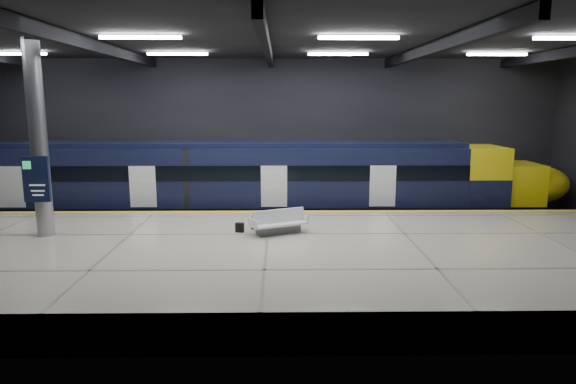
{
  "coord_description": "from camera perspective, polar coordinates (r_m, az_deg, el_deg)",
  "views": [
    {
      "loc": [
        0.48,
        -19.1,
        5.9
      ],
      "look_at": [
        0.78,
        1.5,
        2.2
      ],
      "focal_mm": 32.0,
      "sensor_mm": 36.0,
      "label": 1
    }
  ],
  "objects": [
    {
      "name": "platform",
      "position": [
        17.45,
        -2.38,
        -7.69
      ],
      "size": [
        30.0,
        11.0,
        1.1
      ],
      "primitive_type": "cube",
      "color": "beige",
      "rests_on": "ground"
    },
    {
      "name": "bench",
      "position": [
        18.69,
        -1.07,
        -3.69
      ],
      "size": [
        2.22,
        1.61,
        0.91
      ],
      "rotation": [
        0.0,
        0.0,
        0.42
      ],
      "color": "#595B60",
      "rests_on": "platform"
    },
    {
      "name": "rails",
      "position": [
        25.28,
        -1.9,
        -3.13
      ],
      "size": [
        30.0,
        1.52,
        0.16
      ],
      "color": "gray",
      "rests_on": "ground"
    },
    {
      "name": "ground",
      "position": [
        19.99,
        -2.18,
        -6.99
      ],
      "size": [
        30.0,
        30.0,
        0.0
      ],
      "primitive_type": "plane",
      "color": "black",
      "rests_on": "ground"
    },
    {
      "name": "room_shell",
      "position": [
        19.11,
        -2.3,
        9.63
      ],
      "size": [
        30.1,
        16.1,
        8.05
      ],
      "color": "black",
      "rests_on": "ground"
    },
    {
      "name": "safety_strip",
      "position": [
        22.37,
        -2.04,
        -2.2
      ],
      "size": [
        30.0,
        0.4,
        0.01
      ],
      "primitive_type": "cube",
      "color": "yellow",
      "rests_on": "platform"
    },
    {
      "name": "bicycle",
      "position": [
        18.93,
        -3.58,
        -3.39
      ],
      "size": [
        0.95,
        1.48,
        0.73
      ],
      "primitive_type": "imported",
      "rotation": [
        0.0,
        0.0,
        0.36
      ],
      "color": "#99999E",
      "rests_on": "platform"
    },
    {
      "name": "pannier_bag",
      "position": [
        19.01,
        -5.39,
        -3.94
      ],
      "size": [
        0.33,
        0.24,
        0.35
      ],
      "primitive_type": "cube",
      "rotation": [
        0.0,
        0.0,
        -0.22
      ],
      "color": "black",
      "rests_on": "platform"
    },
    {
      "name": "info_column",
      "position": [
        20.01,
        -26.0,
        5.04
      ],
      "size": [
        0.9,
        0.78,
        6.9
      ],
      "color": "#9EA0A5",
      "rests_on": "platform"
    },
    {
      "name": "train",
      "position": [
        24.94,
        -4.29,
        1.29
      ],
      "size": [
        29.4,
        2.84,
        3.79
      ],
      "color": "black",
      "rests_on": "ground"
    }
  ]
}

